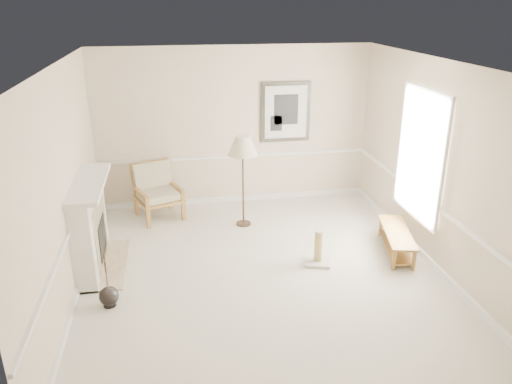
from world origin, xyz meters
TOP-DOWN VIEW (x-y plane):
  - ground at (0.00, 0.00)m, footprint 5.50×5.50m
  - room at (0.14, 0.08)m, footprint 5.04×5.54m
  - fireplace at (-2.34, 0.60)m, footprint 0.64×1.64m
  - floor_vase at (-2.04, -0.48)m, footprint 0.25×0.25m
  - armchair at (-1.46, 2.30)m, footprint 0.94×0.97m
  - floor_lamp at (-0.00, 1.65)m, footprint 0.64×0.64m
  - bench at (2.15, 0.26)m, footprint 0.64×1.28m
  - scratching_post at (0.88, 0.14)m, footprint 0.47×0.47m

SIDE VIEW (x-z plane):
  - ground at x=0.00m, z-range 0.00..0.00m
  - floor_vase at x=-2.04m, z-range -0.23..0.50m
  - scratching_post at x=0.88m, z-range -0.10..0.43m
  - bench at x=2.15m, z-range 0.06..0.41m
  - armchair at x=-1.46m, z-range 0.04..0.99m
  - fireplace at x=-2.34m, z-range -0.01..1.30m
  - floor_lamp at x=0.00m, z-range 0.58..2.15m
  - room at x=0.14m, z-range 0.41..3.33m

